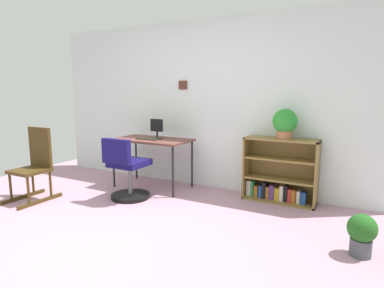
{
  "coord_description": "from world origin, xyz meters",
  "views": [
    {
      "loc": [
        2.22,
        -2.18,
        1.42
      ],
      "look_at": [
        0.35,
        1.27,
        0.78
      ],
      "focal_mm": 30.31,
      "sensor_mm": 36.0,
      "label": 1
    }
  ],
  "objects_px": {
    "keyboard": "(148,139)",
    "bookshelf_low": "(280,174)",
    "desk": "(152,143)",
    "rocking_chair": "(35,164)",
    "potted_plant_floor": "(362,233)",
    "potted_plant_on_shelf": "(285,123)",
    "monitor": "(157,129)",
    "office_chair": "(127,172)"
  },
  "relations": [
    {
      "from": "keyboard",
      "to": "bookshelf_low",
      "type": "xyz_separation_m",
      "value": [
        1.83,
        0.36,
        -0.38
      ]
    },
    {
      "from": "bookshelf_low",
      "to": "keyboard",
      "type": "bearing_deg",
      "value": -168.84
    },
    {
      "from": "desk",
      "to": "rocking_chair",
      "type": "distance_m",
      "value": 1.59
    },
    {
      "from": "desk",
      "to": "rocking_chair",
      "type": "relative_size",
      "value": 1.18
    },
    {
      "from": "bookshelf_low",
      "to": "potted_plant_floor",
      "type": "height_order",
      "value": "bookshelf_low"
    },
    {
      "from": "bookshelf_low",
      "to": "potted_plant_on_shelf",
      "type": "relative_size",
      "value": 2.45
    },
    {
      "from": "keyboard",
      "to": "potted_plant_floor",
      "type": "relative_size",
      "value": 0.95
    },
    {
      "from": "rocking_chair",
      "to": "desk",
      "type": "bearing_deg",
      "value": 48.36
    },
    {
      "from": "monitor",
      "to": "keyboard",
      "type": "height_order",
      "value": "monitor"
    },
    {
      "from": "desk",
      "to": "bookshelf_low",
      "type": "distance_m",
      "value": 1.85
    },
    {
      "from": "office_chair",
      "to": "potted_plant_on_shelf",
      "type": "height_order",
      "value": "potted_plant_on_shelf"
    },
    {
      "from": "desk",
      "to": "keyboard",
      "type": "relative_size",
      "value": 3.13
    },
    {
      "from": "monitor",
      "to": "potted_plant_on_shelf",
      "type": "height_order",
      "value": "potted_plant_on_shelf"
    },
    {
      "from": "monitor",
      "to": "potted_plant_floor",
      "type": "relative_size",
      "value": 0.77
    },
    {
      "from": "potted_plant_floor",
      "to": "rocking_chair",
      "type": "bearing_deg",
      "value": -174.84
    },
    {
      "from": "office_chair",
      "to": "potted_plant_on_shelf",
      "type": "xyz_separation_m",
      "value": [
        1.83,
        0.85,
        0.67
      ]
    },
    {
      "from": "keyboard",
      "to": "office_chair",
      "type": "height_order",
      "value": "office_chair"
    },
    {
      "from": "monitor",
      "to": "rocking_chair",
      "type": "distance_m",
      "value": 1.7
    },
    {
      "from": "keyboard",
      "to": "potted_plant_floor",
      "type": "xyz_separation_m",
      "value": [
        2.81,
        -0.76,
        -0.53
      ]
    },
    {
      "from": "desk",
      "to": "potted_plant_floor",
      "type": "distance_m",
      "value": 2.94
    },
    {
      "from": "bookshelf_low",
      "to": "office_chair",
      "type": "bearing_deg",
      "value": -153.23
    },
    {
      "from": "keyboard",
      "to": "rocking_chair",
      "type": "relative_size",
      "value": 0.38
    },
    {
      "from": "desk",
      "to": "rocking_chair",
      "type": "bearing_deg",
      "value": -131.64
    },
    {
      "from": "keyboard",
      "to": "rocking_chair",
      "type": "xyz_separation_m",
      "value": [
        -1.02,
        -1.11,
        -0.26
      ]
    },
    {
      "from": "bookshelf_low",
      "to": "potted_plant_on_shelf",
      "type": "xyz_separation_m",
      "value": [
        0.05,
        -0.06,
        0.67
      ]
    },
    {
      "from": "bookshelf_low",
      "to": "potted_plant_floor",
      "type": "distance_m",
      "value": 1.5
    },
    {
      "from": "potted_plant_on_shelf",
      "to": "potted_plant_floor",
      "type": "height_order",
      "value": "potted_plant_on_shelf"
    },
    {
      "from": "office_chair",
      "to": "rocking_chair",
      "type": "height_order",
      "value": "rocking_chair"
    },
    {
      "from": "desk",
      "to": "potted_plant_on_shelf",
      "type": "height_order",
      "value": "potted_plant_on_shelf"
    },
    {
      "from": "monitor",
      "to": "potted_plant_on_shelf",
      "type": "relative_size",
      "value": 0.77
    },
    {
      "from": "desk",
      "to": "potted_plant_on_shelf",
      "type": "bearing_deg",
      "value": 7.16
    },
    {
      "from": "monitor",
      "to": "bookshelf_low",
      "type": "relative_size",
      "value": 0.31
    },
    {
      "from": "office_chair",
      "to": "desk",
      "type": "bearing_deg",
      "value": 91.84
    },
    {
      "from": "rocking_chair",
      "to": "potted_plant_floor",
      "type": "distance_m",
      "value": 3.86
    },
    {
      "from": "desk",
      "to": "office_chair",
      "type": "distance_m",
      "value": 0.69
    },
    {
      "from": "desk",
      "to": "potted_plant_floor",
      "type": "height_order",
      "value": "desk"
    },
    {
      "from": "rocking_chair",
      "to": "bookshelf_low",
      "type": "height_order",
      "value": "rocking_chair"
    },
    {
      "from": "office_chair",
      "to": "potted_plant_floor",
      "type": "height_order",
      "value": "office_chair"
    },
    {
      "from": "monitor",
      "to": "desk",
      "type": "bearing_deg",
      "value": -131.81
    },
    {
      "from": "monitor",
      "to": "office_chair",
      "type": "xyz_separation_m",
      "value": [
        -0.03,
        -0.67,
        -0.51
      ]
    },
    {
      "from": "office_chair",
      "to": "monitor",
      "type": "bearing_deg",
      "value": 87.6
    },
    {
      "from": "keyboard",
      "to": "potted_plant_on_shelf",
      "type": "height_order",
      "value": "potted_plant_on_shelf"
    }
  ]
}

